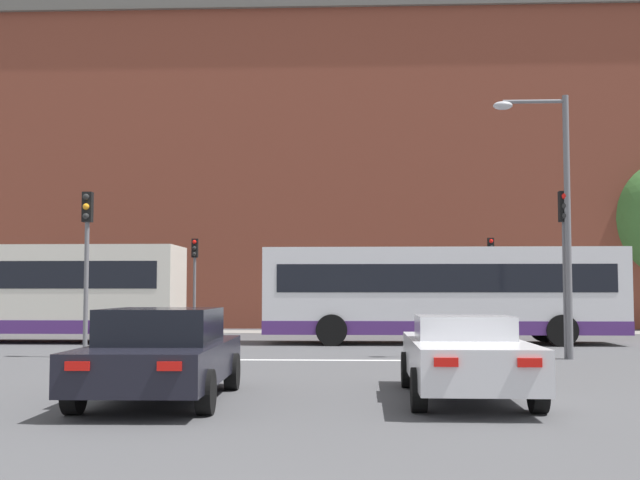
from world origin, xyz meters
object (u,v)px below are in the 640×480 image
at_px(bus_crossing_trailing, 20,290).
at_px(traffic_light_far_right, 491,269).
at_px(car_saloon_left, 162,354).
at_px(traffic_light_near_right, 565,246).
at_px(traffic_light_near_left, 87,246).
at_px(traffic_light_far_left, 195,269).
at_px(car_roadster_right, 465,356).
at_px(pedestrian_waiting, 80,309).
at_px(street_lamp_junction, 554,196).
at_px(pedestrian_walking_east, 88,309).
at_px(bus_crossing_lead, 442,293).

height_order(bus_crossing_trailing, traffic_light_far_right, traffic_light_far_right).
height_order(car_saloon_left, bus_crossing_trailing, bus_crossing_trailing).
bearing_deg(traffic_light_near_right, traffic_light_far_right, 88.82).
distance_m(car_saloon_left, traffic_light_far_right, 22.83).
bearing_deg(bus_crossing_trailing, traffic_light_near_left, -144.71).
bearing_deg(traffic_light_near_right, car_saloon_left, -135.79).
bearing_deg(traffic_light_near_left, traffic_light_near_right, 0.67).
height_order(traffic_light_far_left, traffic_light_far_right, same).
xyz_separation_m(car_roadster_right, traffic_light_near_right, (3.66, 7.80, 2.22)).
distance_m(car_roadster_right, pedestrian_waiting, 25.10).
xyz_separation_m(bus_crossing_trailing, traffic_light_near_right, (16.87, -6.04, 1.14)).
relative_size(car_roadster_right, traffic_light_far_left, 1.23).
relative_size(car_saloon_left, street_lamp_junction, 0.69).
bearing_deg(pedestrian_walking_east, bus_crossing_trailing, -168.63).
relative_size(bus_crossing_trailing, traffic_light_far_right, 2.77).
relative_size(bus_crossing_lead, traffic_light_far_right, 2.95).
distance_m(bus_crossing_lead, pedestrian_waiting, 16.55).
xyz_separation_m(car_roadster_right, pedestrian_walking_east, (-13.25, 21.09, 0.30)).
bearing_deg(car_roadster_right, bus_crossing_trailing, 134.40).
distance_m(traffic_light_near_left, street_lamp_junction, 12.28).
xyz_separation_m(street_lamp_junction, pedestrian_waiting, (-17.01, 13.41, -3.21)).
xyz_separation_m(traffic_light_far_right, traffic_light_near_right, (-0.26, -12.73, 0.23)).
xyz_separation_m(bus_crossing_lead, traffic_light_far_left, (-9.64, 6.96, 0.98)).
bearing_deg(pedestrian_waiting, car_roadster_right, 68.18).
xyz_separation_m(bus_crossing_trailing, traffic_light_far_right, (17.13, 6.69, 0.92)).
relative_size(car_saloon_left, pedestrian_walking_east, 2.79).
bearing_deg(traffic_light_far_left, traffic_light_near_left, -91.30).
height_order(car_roadster_right, street_lamp_junction, street_lamp_junction).
bearing_deg(traffic_light_near_right, car_roadster_right, -115.17).
bearing_deg(car_saloon_left, traffic_light_far_left, 98.69).
distance_m(pedestrian_waiting, pedestrian_walking_east, 0.37).
bearing_deg(bus_crossing_lead, car_saloon_left, 157.05).
relative_size(bus_crossing_trailing, pedestrian_waiting, 6.63).
relative_size(car_roadster_right, bus_crossing_lead, 0.42).
distance_m(traffic_light_far_left, street_lamp_junction, 17.60).
height_order(car_roadster_right, traffic_light_far_left, traffic_light_far_left).
relative_size(traffic_light_near_right, street_lamp_junction, 0.63).
bearing_deg(traffic_light_near_left, traffic_light_far_right, 45.27).
bearing_deg(car_saloon_left, pedestrian_walking_east, 110.03).
xyz_separation_m(traffic_light_far_left, street_lamp_junction, (11.92, -12.86, 1.50)).
bearing_deg(bus_crossing_lead, pedestrian_waiting, 62.98).
relative_size(car_saloon_left, traffic_light_far_left, 1.19).
bearing_deg(traffic_light_near_left, car_roadster_right, -40.92).
bearing_deg(pedestrian_walking_east, pedestrian_waiting, 102.94).
bearing_deg(traffic_light_near_right, pedestrian_walking_east, 141.85).
distance_m(bus_crossing_lead, traffic_light_far_left, 11.93).
xyz_separation_m(bus_crossing_lead, traffic_light_near_right, (2.56, -5.77, 1.21)).
bearing_deg(bus_crossing_trailing, car_saloon_left, -149.66).
relative_size(bus_crossing_trailing, street_lamp_junction, 1.61).
bearing_deg(bus_crossing_lead, traffic_light_near_right, -156.10).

